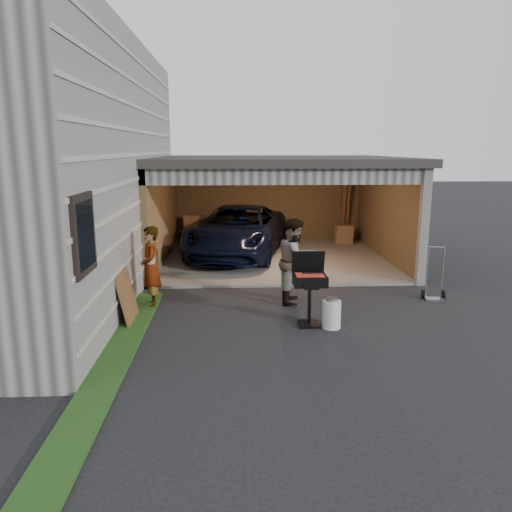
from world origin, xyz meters
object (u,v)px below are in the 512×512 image
Objects in this scene: woman at (150,268)px; plywood_panel at (127,296)px; hand_truck at (434,289)px; bbq_grill at (310,283)px; minivan at (238,233)px; man at (295,261)px; propane_tank at (331,314)px.

woman is 1.63× the size of plywood_panel.
hand_truck is (5.88, 0.28, -0.60)m from woman.
hand_truck is at bearing 78.03° from woman.
woman is at bearing 158.91° from bbq_grill.
minivan is 2.91× the size of man.
woman is at bearing -167.51° from hand_truck.
plywood_panel is at bearing -33.73° from woman.
plywood_panel is at bearing -159.72° from hand_truck.
woman reaches higher than bbq_grill.
bbq_grill is 3.27m from hand_truck.
bbq_grill reaches higher than propane_tank.
man is (1.11, -4.50, 0.17)m from minivan.
woman is 0.94× the size of man.
woman is (-1.79, -4.74, 0.11)m from minivan.
plywood_panel is at bearing -97.95° from minivan.
man reaches higher than plywood_panel.
woman reaches higher than propane_tank.
minivan is at bearing 142.35° from hand_truck.
man is at bearing -169.52° from hand_truck.
propane_tank is 0.50× the size of plywood_panel.
minivan is 4.48× the size of hand_truck.
propane_tank is at bearing -7.13° from plywood_panel.
minivan is at bearing 69.60° from plywood_panel.
plywood_panel is (-0.30, -0.87, -0.33)m from woman.
bbq_grill is 0.68m from propane_tank.
minivan reaches higher than hand_truck.
man is 3.41m from plywood_panel.
propane_tank is (1.59, -6.07, -0.46)m from minivan.
bbq_grill is at bearing -65.92° from minivan.
man reaches higher than propane_tank.
plywood_panel is (-3.30, 0.29, -0.29)m from bbq_grill.
woman reaches higher than plywood_panel.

